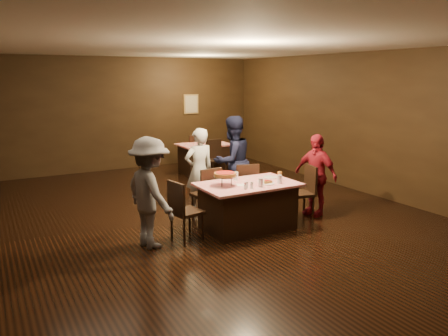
{
  "coord_description": "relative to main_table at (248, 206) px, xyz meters",
  "views": [
    {
      "loc": [
        -3.16,
        -6.62,
        2.47
      ],
      "look_at": [
        0.27,
        -0.47,
        1.0
      ],
      "focal_mm": 35.0,
      "sensor_mm": 36.0,
      "label": 1
    }
  ],
  "objects": [
    {
      "name": "pizza_stand",
      "position": [
        -0.4,
        0.05,
        0.57
      ],
      "size": [
        0.38,
        0.38,
        0.22
      ],
      "color": "black",
      "rests_on": "main_table"
    },
    {
      "name": "diner_white_jacket",
      "position": [
        -0.29,
        1.22,
        0.4
      ],
      "size": [
        0.58,
        0.39,
        1.57
      ],
      "primitive_type": "imported",
      "rotation": [
        0.0,
        0.0,
        3.17
      ],
      "color": "silver",
      "rests_on": "ground"
    },
    {
      "name": "glass_back",
      "position": [
        -0.05,
        0.3,
        0.46
      ],
      "size": [
        0.08,
        0.08,
        0.14
      ],
      "primitive_type": "cylinder",
      "color": "silver",
      "rests_on": "main_table"
    },
    {
      "name": "plate_with_slice",
      "position": [
        0.25,
        -0.18,
        0.41
      ],
      "size": [
        0.25,
        0.25,
        0.06
      ],
      "color": "white",
      "rests_on": "main_table"
    },
    {
      "name": "chair_far_left",
      "position": [
        -0.4,
        0.75,
        0.09
      ],
      "size": [
        0.46,
        0.46,
        0.95
      ],
      "primitive_type": "cube",
      "rotation": [
        0.0,
        0.0,
        3.23
      ],
      "color": "black",
      "rests_on": "ground"
    },
    {
      "name": "diner_red_shirt",
      "position": [
        1.47,
        0.05,
        0.36
      ],
      "size": [
        0.56,
        0.93,
        1.48
      ],
      "primitive_type": "imported",
      "rotation": [
        0.0,
        0.0,
        -1.33
      ],
      "color": "maroon",
      "rests_on": "ground"
    },
    {
      "name": "napkin_center",
      "position": [
        0.3,
        -0.0,
        0.39
      ],
      "size": [
        0.19,
        0.19,
        0.01
      ],
      "primitive_type": "cube",
      "rotation": [
        0.0,
        0.0,
        0.21
      ],
      "color": "white",
      "rests_on": "main_table"
    },
    {
      "name": "diner_navy_hoodie",
      "position": [
        0.47,
        1.31,
        0.49
      ],
      "size": [
        0.96,
        0.81,
        1.75
      ],
      "primitive_type": "imported",
      "rotation": [
        0.0,
        0.0,
        3.33
      ],
      "color": "black",
      "rests_on": "ground"
    },
    {
      "name": "napkin_left",
      "position": [
        -0.15,
        -0.05,
        0.39
      ],
      "size": [
        0.21,
        0.21,
        0.01
      ],
      "primitive_type": "cube",
      "rotation": [
        0.0,
        0.0,
        -0.35
      ],
      "color": "white",
      "rests_on": "main_table"
    },
    {
      "name": "chair_end_right",
      "position": [
        1.1,
        0.0,
        0.09
      ],
      "size": [
        0.5,
        0.5,
        0.95
      ],
      "primitive_type": "cube",
      "rotation": [
        0.0,
        0.0,
        -1.78
      ],
      "color": "black",
      "rests_on": "ground"
    },
    {
      "name": "chair_back_near",
      "position": [
        1.28,
        3.49,
        0.09
      ],
      "size": [
        0.46,
        0.46,
        0.95
      ],
      "primitive_type": "cube",
      "rotation": [
        0.0,
        0.0,
        -0.09
      ],
      "color": "black",
      "rests_on": "ground"
    },
    {
      "name": "plate_empty",
      "position": [
        0.55,
        0.15,
        0.39
      ],
      "size": [
        0.25,
        0.25,
        0.01
      ],
      "primitive_type": "cylinder",
      "color": "white",
      "rests_on": "main_table"
    },
    {
      "name": "glass_front_left",
      "position": [
        0.05,
        -0.3,
        0.46
      ],
      "size": [
        0.08,
        0.08,
        0.14
      ],
      "primitive_type": "cylinder",
      "color": "silver",
      "rests_on": "main_table"
    },
    {
      "name": "back_table",
      "position": [
        1.28,
        4.19,
        0.0
      ],
      "size": [
        1.3,
        0.9,
        0.77
      ],
      "primitive_type": "cube",
      "color": "red",
      "rests_on": "ground"
    },
    {
      "name": "glass_front_right",
      "position": [
        0.45,
        -0.25,
        0.46
      ],
      "size": [
        0.08,
        0.08,
        0.14
      ],
      "primitive_type": "cylinder",
      "color": "silver",
      "rests_on": "main_table"
    },
    {
      "name": "glass_amber",
      "position": [
        0.6,
        -0.05,
        0.46
      ],
      "size": [
        0.08,
        0.08,
        0.14
      ],
      "primitive_type": "cylinder",
      "color": "#BF7F26",
      "rests_on": "main_table"
    },
    {
      "name": "condiments",
      "position": [
        -0.18,
        -0.28,
        0.43
      ],
      "size": [
        0.17,
        0.1,
        0.09
      ],
      "color": "silver",
      "rests_on": "main_table"
    },
    {
      "name": "room",
      "position": [
        -0.54,
        0.77,
        1.75
      ],
      "size": [
        10.0,
        10.04,
        3.02
      ],
      "color": "black",
      "rests_on": "ground"
    },
    {
      "name": "chair_far_right",
      "position": [
        0.4,
        0.75,
        0.09
      ],
      "size": [
        0.51,
        0.51,
        0.95
      ],
      "primitive_type": "cube",
      "rotation": [
        0.0,
        0.0,
        2.89
      ],
      "color": "black",
      "rests_on": "ground"
    },
    {
      "name": "diner_grey_knit",
      "position": [
        -1.66,
        0.04,
        0.43
      ],
      "size": [
        0.79,
        1.15,
        1.64
      ],
      "primitive_type": "imported",
      "rotation": [
        0.0,
        0.0,
        1.75
      ],
      "color": "slate",
      "rests_on": "ground"
    },
    {
      "name": "chair_back_far",
      "position": [
        1.28,
        4.79,
        0.09
      ],
      "size": [
        0.45,
        0.45,
        0.95
      ],
      "primitive_type": "cube",
      "rotation": [
        0.0,
        0.0,
        3.08
      ],
      "color": "black",
      "rests_on": "ground"
    },
    {
      "name": "chair_end_left",
      "position": [
        -1.1,
        -0.0,
        0.09
      ],
      "size": [
        0.49,
        0.49,
        0.95
      ],
      "primitive_type": "cube",
      "rotation": [
        0.0,
        0.0,
        1.76
      ],
      "color": "black",
      "rests_on": "ground"
    },
    {
      "name": "main_table",
      "position": [
        0.0,
        0.0,
        0.0
      ],
      "size": [
        1.6,
        1.0,
        0.77
      ],
      "primitive_type": "cube",
      "color": "red",
      "rests_on": "ground"
    }
  ]
}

